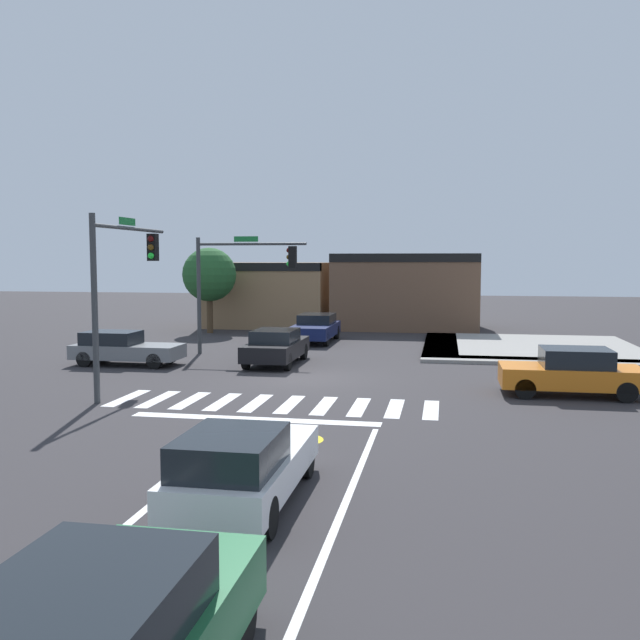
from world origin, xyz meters
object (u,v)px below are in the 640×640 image
Objects in this scene: traffic_signal_southwest at (123,270)px; traffic_signal_northwest at (241,272)px; car_black at (276,346)px; car_gray at (123,348)px; roadside_tree at (209,275)px; car_white at (243,465)px; car_navy at (316,328)px; car_orange at (572,372)px.

traffic_signal_northwest is (1.16, 8.95, -0.22)m from traffic_signal_southwest.
traffic_signal_southwest reaches higher than car_black.
traffic_signal_southwest reaches higher than car_gray.
car_white is at bearing -69.35° from roadside_tree.
car_white is 28.72m from roadside_tree.
traffic_signal_southwest is 7.97m from car_black.
traffic_signal_southwest is 1.25× the size of car_black.
car_gray is 0.99× the size of car_white.
car_navy is (-3.20, 23.53, 0.02)m from car_white.
roadside_tree reaches higher than car_gray.
roadside_tree is at bearing 10.86° from traffic_signal_southwest.
roadside_tree is (-6.72, 11.01, 2.64)m from car_black.
traffic_signal_southwest reaches higher than car_navy.
car_orange reaches higher than car_black.
car_navy is at bearing 55.66° from car_gray.
roadside_tree is at bearing -41.91° from car_orange.
car_gray is 0.91× the size of car_navy.
traffic_signal_northwest is 6.15m from car_gray.
traffic_signal_southwest is at bearing 35.99° from car_white.
traffic_signal_southwest is 6.68m from car_gray.
car_white reaches higher than car_gray.
car_orange reaches higher than car_white.
car_orange reaches higher than car_gray.
roadside_tree reaches higher than car_black.
car_navy is (2.37, 5.32, -2.96)m from traffic_signal_northwest.
traffic_signal_southwest is 1.13× the size of roadside_tree.
traffic_signal_southwest is at bearing -13.91° from car_navy.
car_gray is (-3.82, -3.75, -3.02)m from traffic_signal_northwest.
car_orange is (16.71, -3.33, 0.06)m from car_gray.
car_orange is (12.88, -7.08, -2.96)m from traffic_signal_northwest.
car_orange is at bearing -28.78° from traffic_signal_northwest.
car_orange is 11.63m from car_black.
car_navy is (6.19, 9.06, 0.05)m from car_gray.
car_navy is 0.96× the size of roadside_tree.
car_black is (-10.68, 4.61, -0.01)m from car_orange.
car_gray is 1.02× the size of car_orange.
car_black reaches higher than car_navy.
roadside_tree reaches higher than car_white.
car_white is at bearing 7.74° from car_navy.
traffic_signal_northwest is 9.67m from roadside_tree.
car_orange is at bearing -82.41° from traffic_signal_southwest.
traffic_signal_northwest reaches higher than car_orange.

